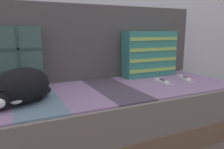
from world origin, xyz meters
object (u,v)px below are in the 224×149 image
(throw_pillow_striped, at_px, (149,54))
(sleeping_cat, at_px, (19,88))
(game_remote_near, at_px, (162,81))
(couch, at_px, (110,112))
(game_remote_far, at_px, (184,78))
(throw_pillow_quilted, at_px, (7,59))

(throw_pillow_striped, xyz_separation_m, sleeping_cat, (-1.02, -0.31, -0.10))
(throw_pillow_striped, xyz_separation_m, game_remote_near, (-0.05, -0.24, -0.18))
(sleeping_cat, bearing_deg, couch, 12.36)
(couch, relative_size, sleeping_cat, 5.00)
(couch, relative_size, game_remote_far, 8.79)
(throw_pillow_quilted, xyz_separation_m, game_remote_far, (1.25, -0.23, -0.19))
(couch, distance_m, throw_pillow_quilted, 0.76)
(couch, height_order, game_remote_near, game_remote_near)
(throw_pillow_quilted, height_order, sleeping_cat, throw_pillow_quilted)
(throw_pillow_striped, relative_size, sleeping_cat, 1.26)
(couch, distance_m, game_remote_near, 0.45)
(game_remote_near, bearing_deg, game_remote_far, 2.30)
(couch, height_order, sleeping_cat, sleeping_cat)
(game_remote_far, bearing_deg, throw_pillow_quilted, 169.41)
(throw_pillow_striped, relative_size, game_remote_near, 2.48)
(couch, height_order, throw_pillow_quilted, throw_pillow_quilted)
(couch, bearing_deg, game_remote_near, -8.01)
(couch, xyz_separation_m, game_remote_near, (0.40, -0.06, 0.20))
(throw_pillow_striped, relative_size, game_remote_far, 2.21)
(sleeping_cat, bearing_deg, game_remote_far, 3.78)
(game_remote_near, bearing_deg, sleeping_cat, -175.87)
(sleeping_cat, distance_m, game_remote_far, 1.20)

